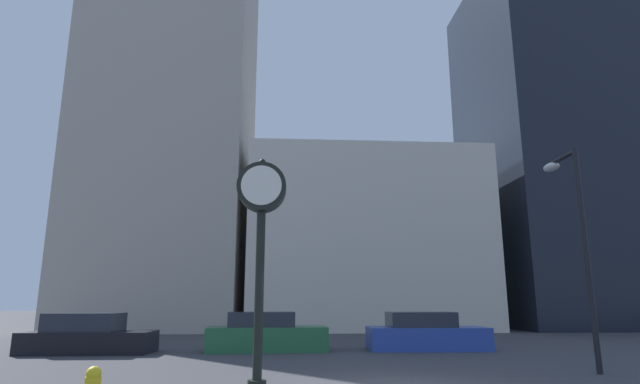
% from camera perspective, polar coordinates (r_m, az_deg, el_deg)
% --- Properties ---
extents(building_tall_tower, '(10.40, 12.00, 38.42)m').
position_cam_1_polar(building_tall_tower, '(39.28, -15.75, 14.52)').
color(building_tall_tower, '#ADA393').
rests_on(building_tall_tower, ground_plane).
extents(building_storefront_row, '(14.83, 12.00, 11.14)m').
position_cam_1_polar(building_storefront_row, '(34.78, 4.73, -6.03)').
color(building_storefront_row, beige).
rests_on(building_storefront_row, ground_plane).
extents(building_glass_modern, '(9.53, 12.00, 26.13)m').
position_cam_1_polar(building_glass_modern, '(40.70, 24.29, 4.89)').
color(building_glass_modern, black).
rests_on(building_glass_modern, ground_plane).
extents(street_clock, '(1.01, 0.54, 4.64)m').
position_cam_1_polar(street_clock, '(10.33, -6.75, -3.02)').
color(street_clock, black).
rests_on(street_clock, ground_plane).
extents(car_black, '(4.19, 1.88, 1.32)m').
position_cam_1_polar(car_black, '(19.25, -24.97, -14.73)').
color(car_black, black).
rests_on(car_black, ground_plane).
extents(car_green, '(4.25, 1.96, 1.35)m').
position_cam_1_polar(car_green, '(18.44, -6.21, -15.86)').
color(car_green, '#236038').
rests_on(car_green, ground_plane).
extents(car_blue, '(4.30, 1.96, 1.34)m').
position_cam_1_polar(car_blue, '(19.18, 11.95, -15.57)').
color(car_blue, '#28429E').
rests_on(car_blue, ground_plane).
extents(street_lamp_right, '(0.36, 1.57, 5.65)m').
position_cam_1_polar(street_lamp_right, '(14.73, 26.96, -2.76)').
color(street_lamp_right, black).
rests_on(street_lamp_right, ground_plane).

